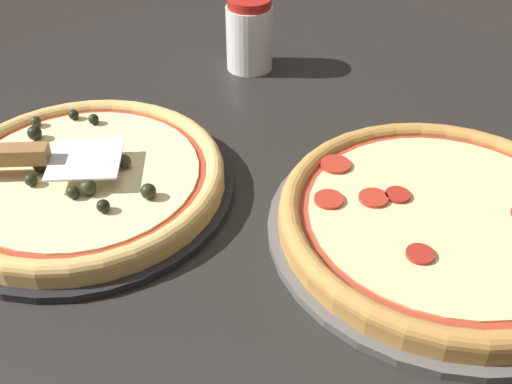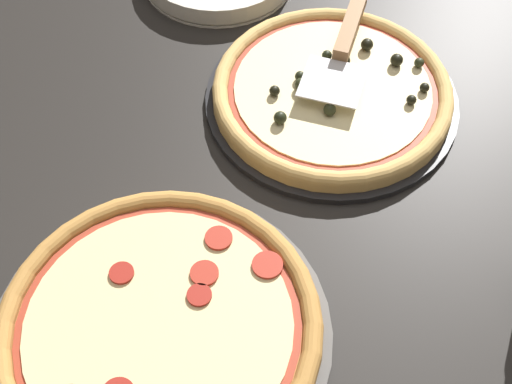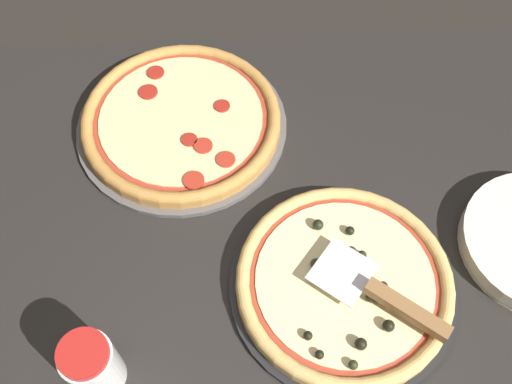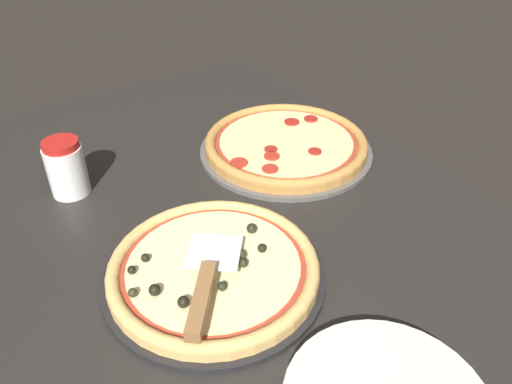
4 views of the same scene
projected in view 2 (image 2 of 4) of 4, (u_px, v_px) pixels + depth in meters
ground_plane at (314, 147)px, 99.66cm from camera, size 151.12×103.44×3.60cm
pizza_pan_front at (331, 100)px, 101.84cm from camera, size 36.07×36.07×1.00cm
pizza_front at (332, 91)px, 100.35cm from camera, size 33.91×33.91×3.85cm
pizza_pan_back at (161, 334)px, 80.53cm from camera, size 38.89×38.89×1.00cm
pizza_back at (159, 327)px, 79.00cm from camera, size 36.55×36.55×2.87cm
serving_spatula at (347, 38)px, 102.00cm from camera, size 20.15×17.81×2.00cm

